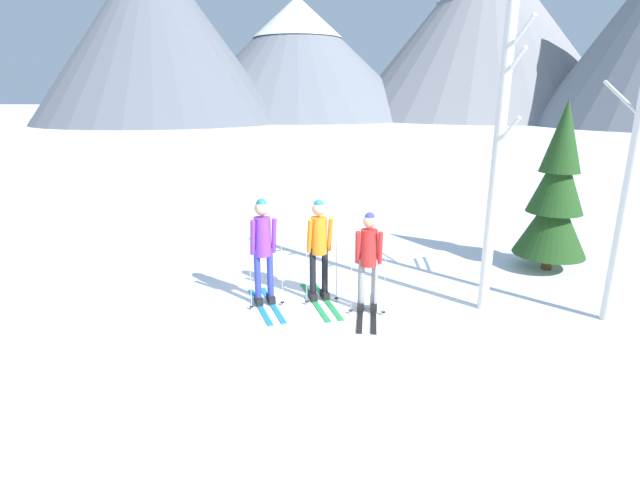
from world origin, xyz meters
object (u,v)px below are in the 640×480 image
object	(u,v)px
skier_in_orange	(319,244)
birch_tree_tall	(629,185)
pine_tree_near	(556,195)
skier_in_purple	(263,246)
skier_in_red	(369,258)
birch_tree_slender	(498,150)

from	to	relation	value
skier_in_orange	birch_tree_tall	distance (m)	4.87
skier_in_orange	pine_tree_near	world-z (taller)	pine_tree_near
skier_in_purple	birch_tree_tall	distance (m)	5.74
skier_in_purple	birch_tree_tall	size ratio (longest dim) A/B	0.44
skier_in_red	pine_tree_near	distance (m)	4.50
skier_in_purple	pine_tree_near	bearing A→B (deg)	26.55
skier_in_purple	birch_tree_tall	world-z (taller)	birch_tree_tall
skier_in_purple	birch_tree_slender	size ratio (longest dim) A/B	0.35
skier_in_purple	birch_tree_tall	bearing A→B (deg)	3.01
skier_in_orange	birch_tree_tall	size ratio (longest dim) A/B	0.43
skier_in_purple	birch_tree_tall	xyz separation A→B (m)	(5.62, 0.30, 1.15)
skier_in_purple	skier_in_orange	distance (m)	0.96
skier_in_purple	pine_tree_near	world-z (taller)	pine_tree_near
skier_in_purple	skier_in_red	distance (m)	1.78
skier_in_red	birch_tree_tall	size ratio (longest dim) A/B	0.40
skier_in_purple	birch_tree_slender	distance (m)	4.08
skier_in_red	pine_tree_near	size ratio (longest dim) A/B	0.49
skier_in_purple	skier_in_red	bearing A→B (deg)	0.27
birch_tree_tall	birch_tree_slender	size ratio (longest dim) A/B	0.81
skier_in_red	birch_tree_slender	bearing A→B (deg)	11.62
skier_in_purple	skier_in_red	world-z (taller)	skier_in_purple
skier_in_red	birch_tree_tall	bearing A→B (deg)	4.27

